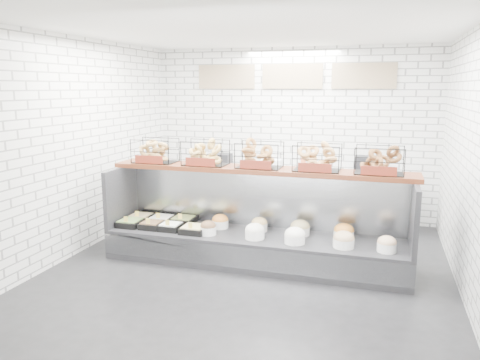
% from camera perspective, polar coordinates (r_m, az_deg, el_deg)
% --- Properties ---
extents(ground, '(5.50, 5.50, 0.00)m').
position_cam_1_polar(ground, '(6.12, 1.02, -11.00)').
color(ground, black).
rests_on(ground, ground).
extents(room_shell, '(5.02, 5.51, 3.01)m').
position_cam_1_polar(room_shell, '(6.25, 2.62, 8.87)').
color(room_shell, silver).
rests_on(room_shell, ground).
extents(display_case, '(4.00, 0.90, 1.20)m').
position_cam_1_polar(display_case, '(6.31, 1.80, -7.08)').
color(display_case, black).
rests_on(display_case, ground).
extents(bagel_shelf, '(4.10, 0.50, 0.40)m').
position_cam_1_polar(bagel_shelf, '(6.23, 2.41, 2.71)').
color(bagel_shelf, '#451C0E').
rests_on(bagel_shelf, display_case).
extents(prep_counter, '(4.00, 0.60, 1.20)m').
position_cam_1_polar(prep_counter, '(8.24, 5.68, -1.76)').
color(prep_counter, '#93969B').
rests_on(prep_counter, ground).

